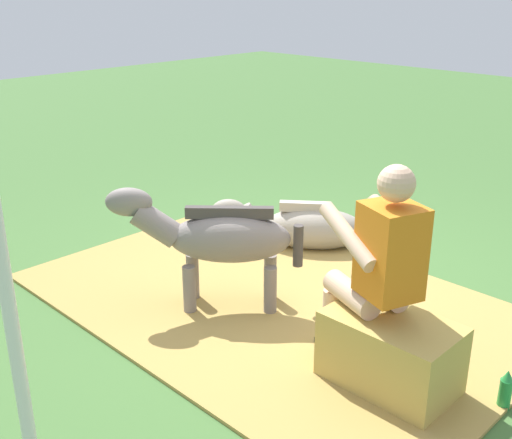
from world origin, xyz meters
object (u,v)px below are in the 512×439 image
object	(u,v)px
soda_bottle	(505,390)
tent_pole_left	(2,261)
pony_lying	(302,227)
pony_standing	(217,238)
hay_bale	(390,354)
person_seated	(377,263)

from	to	relation	value
soda_bottle	tent_pole_left	distance (m)	2.64
pony_lying	tent_pole_left	distance (m)	3.32
pony_standing	pony_lying	xyz separation A→B (m)	(0.27, -1.24, -0.34)
hay_bale	pony_lying	size ratio (longest dim) A/B	0.60
person_seated	pony_lying	world-z (taller)	person_seated
pony_standing	tent_pole_left	size ratio (longest dim) A/B	0.46
person_seated	soda_bottle	xyz separation A→B (m)	(-0.72, -0.23, -0.60)
hay_bale	person_seated	bearing A→B (deg)	-14.22
hay_bale	tent_pole_left	bearing A→B (deg)	70.18
pony_standing	tent_pole_left	world-z (taller)	tent_pole_left
soda_bottle	person_seated	bearing A→B (deg)	18.05
pony_standing	soda_bottle	bearing A→B (deg)	-170.73
pony_standing	tent_pole_left	distance (m)	2.03
soda_bottle	tent_pole_left	xyz separation A→B (m)	(1.22, 2.09, 1.06)
pony_standing	soda_bottle	world-z (taller)	pony_standing
hay_bale	soda_bottle	distance (m)	0.63
pony_lying	pony_standing	bearing A→B (deg)	102.46
hay_bale	pony_standing	distance (m)	1.43
soda_bottle	pony_lying	bearing A→B (deg)	-22.32
person_seated	tent_pole_left	size ratio (longest dim) A/B	0.56
person_seated	tent_pole_left	bearing A→B (deg)	74.89
pony_lying	hay_bale	bearing A→B (deg)	144.51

